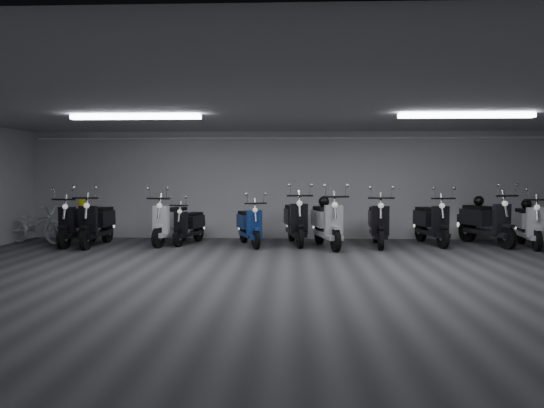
{
  "coord_description": "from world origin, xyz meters",
  "views": [
    {
      "loc": [
        -0.13,
        -8.41,
        1.68
      ],
      "look_at": [
        -0.55,
        2.5,
        1.05
      ],
      "focal_mm": 33.89,
      "sensor_mm": 36.0,
      "label": 1
    }
  ],
  "objects_px": {
    "helmet_3": "(479,201)",
    "helmet_0": "(526,204)",
    "scooter_1": "(97,216)",
    "scooter_5": "(296,214)",
    "bicycle": "(36,220)",
    "scooter_2": "(170,215)",
    "scooter_8": "(432,215)",
    "scooter_9": "(487,214)",
    "scooter_4": "(249,219)",
    "scooter_6": "(327,215)",
    "scooter_0": "(78,216)",
    "scooter_7": "(378,216)",
    "scooter_3": "(189,219)",
    "helmet_2": "(324,202)",
    "scooter_10": "(529,217)",
    "helmet_1": "(83,204)"
  },
  "relations": [
    {
      "from": "helmet_3",
      "to": "helmet_0",
      "type": "bearing_deg",
      "value": -18.44
    },
    {
      "from": "scooter_1",
      "to": "scooter_5",
      "type": "height_order",
      "value": "scooter_5"
    },
    {
      "from": "bicycle",
      "to": "scooter_2",
      "type": "bearing_deg",
      "value": -70.54
    },
    {
      "from": "scooter_8",
      "to": "scooter_9",
      "type": "height_order",
      "value": "scooter_9"
    },
    {
      "from": "scooter_4",
      "to": "scooter_8",
      "type": "distance_m",
      "value": 4.33
    },
    {
      "from": "scooter_5",
      "to": "helmet_3",
      "type": "height_order",
      "value": "scooter_5"
    },
    {
      "from": "scooter_1",
      "to": "scooter_6",
      "type": "bearing_deg",
      "value": 0.29
    },
    {
      "from": "scooter_0",
      "to": "bicycle",
      "type": "distance_m",
      "value": 1.18
    },
    {
      "from": "scooter_6",
      "to": "scooter_2",
      "type": "bearing_deg",
      "value": 161.34
    },
    {
      "from": "scooter_2",
      "to": "scooter_9",
      "type": "bearing_deg",
      "value": 13.92
    },
    {
      "from": "scooter_5",
      "to": "helmet_3",
      "type": "distance_m",
      "value": 4.44
    },
    {
      "from": "scooter_6",
      "to": "scooter_1",
      "type": "bearing_deg",
      "value": 167.12
    },
    {
      "from": "scooter_7",
      "to": "scooter_6",
      "type": "bearing_deg",
      "value": -162.2
    },
    {
      "from": "scooter_6",
      "to": "bicycle",
      "type": "xyz_separation_m",
      "value": [
        -7.01,
        0.43,
        -0.17
      ]
    },
    {
      "from": "scooter_0",
      "to": "scooter_6",
      "type": "bearing_deg",
      "value": 4.37
    },
    {
      "from": "scooter_3",
      "to": "helmet_2",
      "type": "bearing_deg",
      "value": 10.54
    },
    {
      "from": "scooter_6",
      "to": "scooter_9",
      "type": "xyz_separation_m",
      "value": [
        3.8,
        0.55,
        0.0
      ]
    },
    {
      "from": "scooter_1",
      "to": "helmet_3",
      "type": "relative_size",
      "value": 7.91
    },
    {
      "from": "scooter_8",
      "to": "scooter_1",
      "type": "bearing_deg",
      "value": 175.2
    },
    {
      "from": "scooter_8",
      "to": "helmet_0",
      "type": "bearing_deg",
      "value": -11.0
    },
    {
      "from": "scooter_1",
      "to": "helmet_0",
      "type": "height_order",
      "value": "scooter_1"
    },
    {
      "from": "scooter_0",
      "to": "scooter_2",
      "type": "height_order",
      "value": "scooter_2"
    },
    {
      "from": "scooter_1",
      "to": "helmet_2",
      "type": "bearing_deg",
      "value": 3.22
    },
    {
      "from": "scooter_0",
      "to": "scooter_2",
      "type": "bearing_deg",
      "value": 12.59
    },
    {
      "from": "scooter_5",
      "to": "scooter_10",
      "type": "distance_m",
      "value": 5.37
    },
    {
      "from": "scooter_7",
      "to": "scooter_9",
      "type": "bearing_deg",
      "value": 9.63
    },
    {
      "from": "scooter_6",
      "to": "scooter_9",
      "type": "bearing_deg",
      "value": -4.1
    },
    {
      "from": "scooter_10",
      "to": "helmet_0",
      "type": "height_order",
      "value": "scooter_10"
    },
    {
      "from": "scooter_3",
      "to": "scooter_4",
      "type": "height_order",
      "value": "scooter_4"
    },
    {
      "from": "scooter_0",
      "to": "scooter_1",
      "type": "height_order",
      "value": "scooter_1"
    },
    {
      "from": "scooter_6",
      "to": "helmet_3",
      "type": "height_order",
      "value": "scooter_6"
    },
    {
      "from": "scooter_2",
      "to": "helmet_1",
      "type": "bearing_deg",
      "value": -167.36
    },
    {
      "from": "scooter_2",
      "to": "helmet_2",
      "type": "bearing_deg",
      "value": 10.66
    },
    {
      "from": "scooter_3",
      "to": "scooter_9",
      "type": "xyz_separation_m",
      "value": [
        7.09,
        0.03,
        0.15
      ]
    },
    {
      "from": "bicycle",
      "to": "scooter_10",
      "type": "xyz_separation_m",
      "value": [
        11.65,
        -0.21,
        0.13
      ]
    },
    {
      "from": "scooter_5",
      "to": "helmet_2",
      "type": "xyz_separation_m",
      "value": [
        0.66,
        -0.25,
        0.3
      ]
    },
    {
      "from": "scooter_0",
      "to": "scooter_8",
      "type": "relative_size",
      "value": 0.98
    },
    {
      "from": "scooter_0",
      "to": "bicycle",
      "type": "relative_size",
      "value": 1.06
    },
    {
      "from": "helmet_1",
      "to": "bicycle",
      "type": "bearing_deg",
      "value": 179.2
    },
    {
      "from": "scooter_7",
      "to": "scooter_10",
      "type": "relative_size",
      "value": 1.03
    },
    {
      "from": "scooter_5",
      "to": "helmet_3",
      "type": "bearing_deg",
      "value": -4.58
    },
    {
      "from": "scooter_3",
      "to": "scooter_5",
      "type": "bearing_deg",
      "value": 14.91
    },
    {
      "from": "scooter_1",
      "to": "bicycle",
      "type": "distance_m",
      "value": 1.69
    },
    {
      "from": "scooter_10",
      "to": "scooter_7",
      "type": "bearing_deg",
      "value": -171.89
    },
    {
      "from": "scooter_10",
      "to": "helmet_3",
      "type": "relative_size",
      "value": 7.7
    },
    {
      "from": "scooter_4",
      "to": "scooter_9",
      "type": "relative_size",
      "value": 0.86
    },
    {
      "from": "scooter_1",
      "to": "scooter_4",
      "type": "xyz_separation_m",
      "value": [
        3.56,
        0.2,
        -0.08
      ]
    },
    {
      "from": "scooter_7",
      "to": "helmet_0",
      "type": "xyz_separation_m",
      "value": [
        3.48,
        0.19,
        0.27
      ]
    },
    {
      "from": "scooter_10",
      "to": "scooter_3",
      "type": "bearing_deg",
      "value": -172.82
    },
    {
      "from": "scooter_1",
      "to": "scooter_7",
      "type": "height_order",
      "value": "same"
    }
  ]
}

